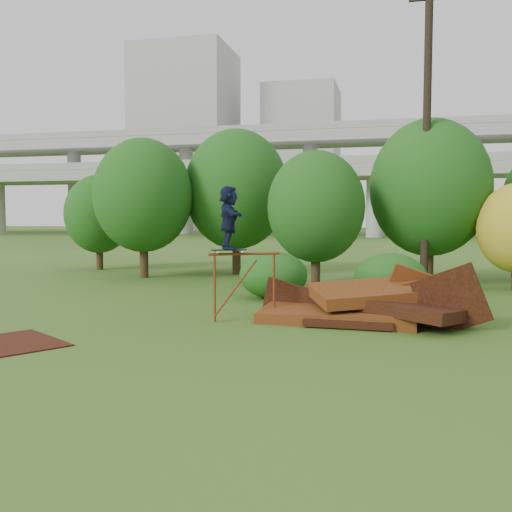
% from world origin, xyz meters
% --- Properties ---
extents(ground, '(240.00, 240.00, 0.00)m').
position_xyz_m(ground, '(0.00, 0.00, 0.00)').
color(ground, '#2D5116').
rests_on(ground, ground).
extents(scrap_pile, '(5.67, 3.46, 1.87)m').
position_xyz_m(scrap_pile, '(1.87, 2.39, 0.38)').
color(scrap_pile, '#4C1E0D').
rests_on(scrap_pile, ground).
extents(grind_rail, '(1.62, 0.95, 1.70)m').
position_xyz_m(grind_rail, '(-1.03, 1.77, 1.15)').
color(grind_rail, maroon).
rests_on(grind_rail, ground).
extents(skateboard, '(0.87, 0.62, 0.09)m').
position_xyz_m(skateboard, '(-1.38, 1.57, 1.77)').
color(skateboard, black).
rests_on(skateboard, grind_rail).
extents(skater, '(1.01, 1.51, 1.56)m').
position_xyz_m(skater, '(-1.38, 1.57, 2.56)').
color(skater, '#101633').
rests_on(skater, skateboard).
extents(flat_plate, '(2.64, 2.45, 0.03)m').
position_xyz_m(flat_plate, '(-4.93, -1.86, 0.01)').
color(flat_plate, '#38150C').
rests_on(flat_plate, ground).
extents(tree_0, '(4.16, 4.16, 5.87)m').
position_xyz_m(tree_0, '(-7.76, 10.36, 3.47)').
color(tree_0, black).
rests_on(tree_0, ground).
extents(tree_1, '(4.65, 4.65, 6.47)m').
position_xyz_m(tree_1, '(-4.35, 12.71, 3.79)').
color(tree_1, black).
rests_on(tree_1, ground).
extents(tree_2, '(3.53, 3.53, 4.98)m').
position_xyz_m(tree_2, '(-0.23, 8.76, 2.94)').
color(tree_2, black).
rests_on(tree_2, ground).
extents(tree_3, '(4.53, 4.53, 6.29)m').
position_xyz_m(tree_3, '(3.83, 10.84, 3.68)').
color(tree_3, black).
rests_on(tree_3, ground).
extents(tree_6, '(3.29, 3.29, 4.60)m').
position_xyz_m(tree_6, '(-11.42, 13.19, 2.70)').
color(tree_6, black).
rests_on(tree_6, ground).
extents(shrub_left, '(2.16, 1.99, 1.50)m').
position_xyz_m(shrub_left, '(-1.12, 5.59, 0.75)').
color(shrub_left, '#164913').
rests_on(shrub_left, ground).
extents(shrub_right, '(2.14, 1.97, 1.52)m').
position_xyz_m(shrub_right, '(2.47, 5.23, 0.76)').
color(shrub_right, '#164913').
rests_on(shrub_right, ground).
extents(utility_pole, '(1.40, 0.28, 11.06)m').
position_xyz_m(utility_pole, '(3.60, 9.46, 5.61)').
color(utility_pole, black).
rests_on(utility_pole, ground).
extents(freeway_overpass, '(160.00, 15.00, 13.70)m').
position_xyz_m(freeway_overpass, '(0.00, 62.92, 10.32)').
color(freeway_overpass, gray).
rests_on(freeway_overpass, ground).
extents(building_left, '(18.00, 16.00, 35.00)m').
position_xyz_m(building_left, '(-38.00, 95.00, 17.50)').
color(building_left, '#9E9E99').
rests_on(building_left, ground).
extents(building_right, '(14.00, 14.00, 28.00)m').
position_xyz_m(building_right, '(-16.00, 102.00, 14.00)').
color(building_right, '#9E9E99').
rests_on(building_right, ground).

